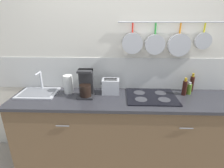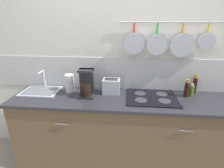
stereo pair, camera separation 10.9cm
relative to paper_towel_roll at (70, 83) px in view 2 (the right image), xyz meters
The scene contains 12 objects.
ground_plane 1.25m from the paper_towel_roll, 11.70° to the right, with size 12.00×12.00×0.00m, color #9E9384.
wall_back 0.75m from the paper_towel_roll, 16.16° to the left, with size 7.20×0.15×2.60m.
cabinet_base 0.91m from the paper_towel_roll, 11.70° to the right, with size 2.59×0.57×0.89m.
countertop 0.70m from the paper_towel_roll, 11.70° to the right, with size 2.63×0.60×0.03m.
sink_basin 0.38m from the paper_towel_roll, behind, with size 0.46×0.35×0.25m.
paper_towel_roll is the anchor object (origin of this frame).
coffee_maker 0.26m from the paper_towel_roll, 22.56° to the right, with size 0.18×0.18×0.33m.
toaster 0.52m from the paper_towel_roll, ahead, with size 0.22×0.15×0.18m.
cooktop 1.01m from the paper_towel_roll, ahead, with size 0.58×0.47×0.01m.
bottle_vinegar 1.41m from the paper_towel_roll, ahead, with size 0.05×0.05×0.21m.
bottle_sesame_oil 1.47m from the paper_towel_roll, ahead, with size 0.06×0.06×0.15m.
bottle_hot_sauce 1.54m from the paper_towel_roll, ahead, with size 0.05×0.05×0.23m.
Camera 2 is at (0.04, -1.83, 1.80)m, focal length 28.00 mm.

